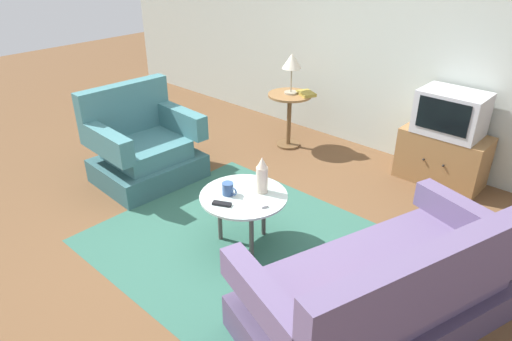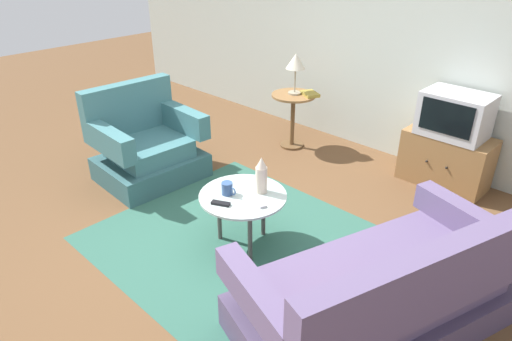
{
  "view_description": "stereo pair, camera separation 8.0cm",
  "coord_description": "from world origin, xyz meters",
  "px_view_note": "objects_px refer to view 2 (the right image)",
  "views": [
    {
      "loc": [
        2.26,
        -2.14,
        2.28
      ],
      "look_at": [
        0.03,
        0.29,
        0.55
      ],
      "focal_mm": 32.05,
      "sensor_mm": 36.0,
      "label": 1
    },
    {
      "loc": [
        2.31,
        -2.09,
        2.28
      ],
      "look_at": [
        0.03,
        0.29,
        0.55
      ],
      "focal_mm": 32.05,
      "sensor_mm": 36.0,
      "label": 2
    }
  ],
  "objects_px": {
    "tv_remote_dark": "(221,203)",
    "tv_stand": "(446,159)",
    "television": "(455,115)",
    "vase": "(261,176)",
    "coffee_table": "(243,200)",
    "tv_remote_silver": "(259,201)",
    "side_table": "(293,109)",
    "table_lamp": "(296,63)",
    "book": "(310,94)",
    "couch": "(382,294)",
    "armchair": "(146,147)",
    "mug": "(227,188)"
  },
  "relations": [
    {
      "from": "tv_remote_dark",
      "to": "tv_stand",
      "type": "bearing_deg",
      "value": -133.53
    },
    {
      "from": "television",
      "to": "vase",
      "type": "height_order",
      "value": "television"
    },
    {
      "from": "coffee_table",
      "to": "tv_remote_silver",
      "type": "relative_size",
      "value": 3.77
    },
    {
      "from": "coffee_table",
      "to": "side_table",
      "type": "distance_m",
      "value": 2.01
    },
    {
      "from": "table_lamp",
      "to": "book",
      "type": "height_order",
      "value": "table_lamp"
    },
    {
      "from": "couch",
      "to": "book",
      "type": "xyz_separation_m",
      "value": [
        -2.07,
        1.9,
        0.38
      ]
    },
    {
      "from": "armchair",
      "to": "side_table",
      "type": "bearing_deg",
      "value": 162.47
    },
    {
      "from": "vase",
      "to": "mug",
      "type": "distance_m",
      "value": 0.28
    },
    {
      "from": "couch",
      "to": "coffee_table",
      "type": "distance_m",
      "value": 1.27
    },
    {
      "from": "tv_remote_silver",
      "to": "side_table",
      "type": "bearing_deg",
      "value": 147.15
    },
    {
      "from": "coffee_table",
      "to": "television",
      "type": "relative_size",
      "value": 1.14
    },
    {
      "from": "coffee_table",
      "to": "book",
      "type": "relative_size",
      "value": 2.57
    },
    {
      "from": "couch",
      "to": "television",
      "type": "distance_m",
      "value": 2.27
    },
    {
      "from": "tv_stand",
      "to": "vase",
      "type": "height_order",
      "value": "vase"
    },
    {
      "from": "side_table",
      "to": "tv_remote_silver",
      "type": "bearing_deg",
      "value": -57.2
    },
    {
      "from": "table_lamp",
      "to": "vase",
      "type": "relative_size",
      "value": 1.51
    },
    {
      "from": "television",
      "to": "tv_remote_silver",
      "type": "distance_m",
      "value": 2.2
    },
    {
      "from": "side_table",
      "to": "vase",
      "type": "bearing_deg",
      "value": -57.59
    },
    {
      "from": "tv_remote_dark",
      "to": "television",
      "type": "bearing_deg",
      "value": -133.58
    },
    {
      "from": "couch",
      "to": "tv_remote_silver",
      "type": "height_order",
      "value": "couch"
    },
    {
      "from": "table_lamp",
      "to": "mug",
      "type": "height_order",
      "value": "table_lamp"
    },
    {
      "from": "armchair",
      "to": "table_lamp",
      "type": "xyz_separation_m",
      "value": [
        0.59,
        1.64,
        0.67
      ]
    },
    {
      "from": "coffee_table",
      "to": "side_table",
      "type": "bearing_deg",
      "value": 118.69
    },
    {
      "from": "coffee_table",
      "to": "table_lamp",
      "type": "bearing_deg",
      "value": 118.53
    },
    {
      "from": "vase",
      "to": "tv_remote_silver",
      "type": "xyz_separation_m",
      "value": [
        0.1,
        -0.13,
        -0.13
      ]
    },
    {
      "from": "couch",
      "to": "tv_remote_silver",
      "type": "distance_m",
      "value": 1.11
    },
    {
      "from": "mug",
      "to": "tv_remote_silver",
      "type": "height_order",
      "value": "mug"
    },
    {
      "from": "table_lamp",
      "to": "tv_remote_dark",
      "type": "relative_size",
      "value": 3.03
    },
    {
      "from": "table_lamp",
      "to": "vase",
      "type": "xyz_separation_m",
      "value": [
        1.04,
        -1.66,
        -0.38
      ]
    },
    {
      "from": "armchair",
      "to": "tv_remote_dark",
      "type": "height_order",
      "value": "armchair"
    },
    {
      "from": "armchair",
      "to": "mug",
      "type": "bearing_deg",
      "value": 84.05
    },
    {
      "from": "tv_remote_dark",
      "to": "mug",
      "type": "bearing_deg",
      "value": -87.87
    },
    {
      "from": "coffee_table",
      "to": "table_lamp",
      "type": "distance_m",
      "value": 2.11
    },
    {
      "from": "tv_stand",
      "to": "side_table",
      "type": "bearing_deg",
      "value": -168.03
    },
    {
      "from": "tv_remote_dark",
      "to": "side_table",
      "type": "bearing_deg",
      "value": -90.39
    },
    {
      "from": "book",
      "to": "tv_remote_silver",
      "type": "bearing_deg",
      "value": -35.63
    },
    {
      "from": "tv_remote_dark",
      "to": "tv_remote_silver",
      "type": "height_order",
      "value": "same"
    },
    {
      "from": "armchair",
      "to": "vase",
      "type": "xyz_separation_m",
      "value": [
        1.64,
        -0.02,
        0.29
      ]
    },
    {
      "from": "side_table",
      "to": "tv_remote_dark",
      "type": "xyz_separation_m",
      "value": [
        0.95,
        -1.98,
        0.02
      ]
    },
    {
      "from": "mug",
      "to": "tv_remote_dark",
      "type": "relative_size",
      "value": 0.94
    },
    {
      "from": "tv_remote_dark",
      "to": "tv_remote_silver",
      "type": "distance_m",
      "value": 0.29
    },
    {
      "from": "armchair",
      "to": "mug",
      "type": "distance_m",
      "value": 1.5
    },
    {
      "from": "coffee_table",
      "to": "couch",
      "type": "bearing_deg",
      "value": -1.67
    },
    {
      "from": "tv_remote_silver",
      "to": "vase",
      "type": "bearing_deg",
      "value": 151.86
    },
    {
      "from": "mug",
      "to": "tv_remote_dark",
      "type": "distance_m",
      "value": 0.16
    },
    {
      "from": "table_lamp",
      "to": "vase",
      "type": "bearing_deg",
      "value": -57.8
    },
    {
      "from": "coffee_table",
      "to": "tv_stand",
      "type": "relative_size",
      "value": 0.83
    },
    {
      "from": "coffee_table",
      "to": "tv_stand",
      "type": "height_order",
      "value": "tv_stand"
    },
    {
      "from": "table_lamp",
      "to": "mug",
      "type": "relative_size",
      "value": 3.24
    },
    {
      "from": "side_table",
      "to": "couch",
      "type": "bearing_deg",
      "value": -39.02
    }
  ]
}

